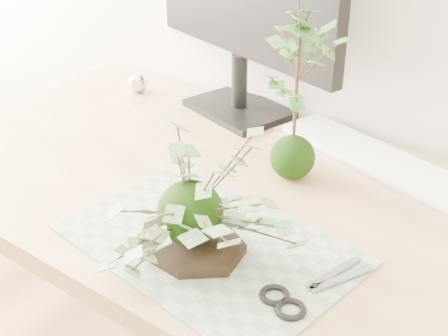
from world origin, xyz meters
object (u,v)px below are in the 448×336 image
(desk, at_px, (289,252))
(maple_kokedama, at_px, (299,51))
(ivy_kokedama, at_px, (190,185))
(keyboard, at_px, (374,158))

(desk, xyz_separation_m, maple_kokedama, (-0.06, 0.10, 0.34))
(ivy_kokedama, height_order, keyboard, ivy_kokedama)
(ivy_kokedama, bearing_deg, keyboard, 76.92)
(ivy_kokedama, height_order, maple_kokedama, maple_kokedama)
(desk, relative_size, ivy_kokedama, 5.02)
(desk, height_order, ivy_kokedama, ivy_kokedama)
(ivy_kokedama, relative_size, maple_kokedama, 0.90)
(maple_kokedama, relative_size, keyboard, 0.76)
(desk, relative_size, maple_kokedama, 4.50)
(desk, distance_m, ivy_kokedama, 0.29)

